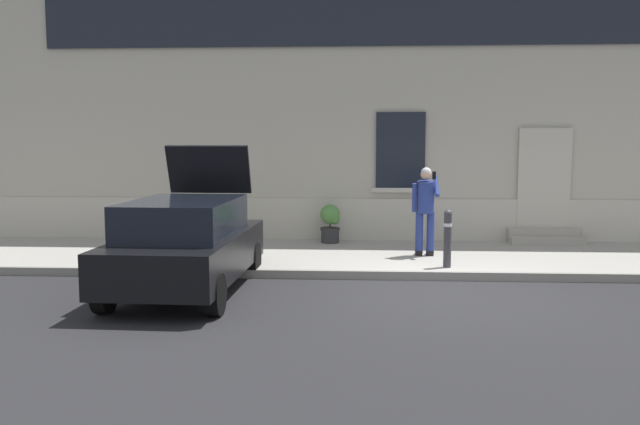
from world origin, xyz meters
name	(u,v)px	position (x,y,z in m)	size (l,w,h in m)	color
ground_plane	(438,292)	(0.00, 0.00, 0.00)	(80.00, 80.00, 0.00)	#232326
sidewalk	(422,257)	(0.00, 2.80, 0.07)	(24.00, 3.60, 0.15)	#99968E
curb_edge	(432,276)	(0.00, 0.94, 0.07)	(24.00, 0.12, 0.15)	gray
building_facade	(415,84)	(0.01, 5.29, 3.73)	(24.00, 1.52, 7.50)	#B2AD9E
entrance_stoop	(545,237)	(2.85, 4.33, 0.28)	(1.60, 0.64, 0.32)	#9E998E
hatchback_car_black	(187,243)	(-4.01, -0.23, 0.80)	(1.89, 4.11, 2.34)	black
bollard_near_person	(448,236)	(0.31, 1.35, 0.71)	(0.15, 0.15, 1.04)	#333338
person_on_phone	(425,205)	(0.03, 2.53, 1.15)	(0.51, 0.48, 1.75)	navy
planter_olive	(219,221)	(-4.42, 4.18, 0.61)	(0.44, 0.44, 0.86)	#606B38
planter_charcoal	(330,222)	(-1.90, 4.10, 0.61)	(0.44, 0.44, 0.86)	#2D2D30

